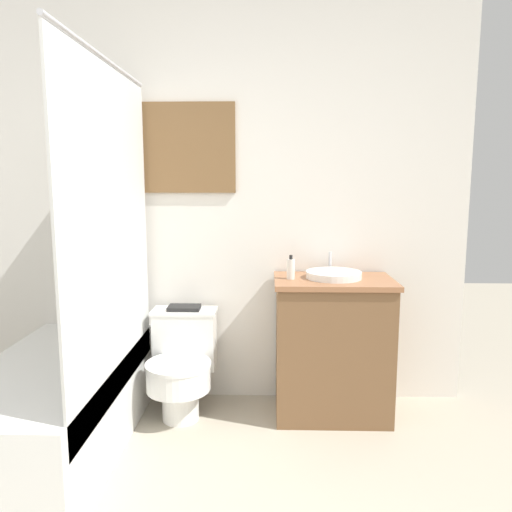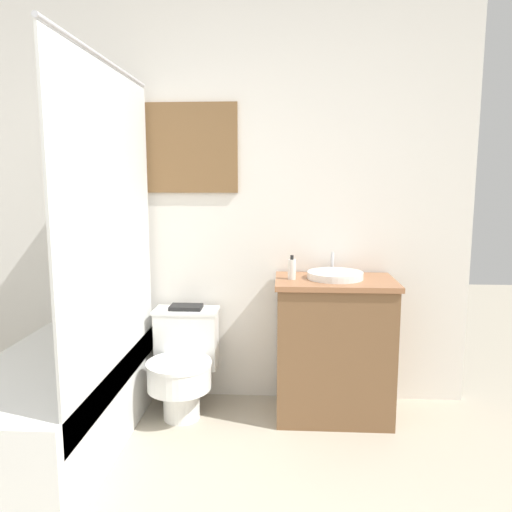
# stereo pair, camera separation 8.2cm
# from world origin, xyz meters

# --- Properties ---
(wall_back) EXTENTS (3.19, 0.07, 2.50)m
(wall_back) POSITION_xyz_m (-0.00, 2.33, 1.26)
(wall_back) COLOR white
(wall_back) RESTS_ON ground_plane
(shower_area) EXTENTS (0.70, 1.42, 1.98)m
(shower_area) POSITION_xyz_m (-0.73, 1.59, 0.29)
(shower_area) COLOR white
(shower_area) RESTS_ON ground_plane
(toilet) EXTENTS (0.40, 0.53, 0.62)m
(toilet) POSITION_xyz_m (-0.16, 2.03, 0.32)
(toilet) COLOR white
(toilet) RESTS_ON ground_plane
(vanity) EXTENTS (0.70, 0.46, 0.84)m
(vanity) POSITION_xyz_m (0.74, 2.06, 0.42)
(vanity) COLOR brown
(vanity) RESTS_ON ground_plane
(sink) EXTENTS (0.33, 0.36, 0.13)m
(sink) POSITION_xyz_m (0.74, 2.08, 0.86)
(sink) COLOR white
(sink) RESTS_ON vanity
(soap_bottle) EXTENTS (0.05, 0.05, 0.14)m
(soap_bottle) POSITION_xyz_m (0.49, 2.04, 0.90)
(soap_bottle) COLOR silver
(soap_bottle) RESTS_ON vanity
(book_on_tank) EXTENTS (0.20, 0.13, 0.02)m
(book_on_tank) POSITION_xyz_m (-0.16, 2.16, 0.63)
(book_on_tank) COLOR black
(book_on_tank) RESTS_ON toilet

